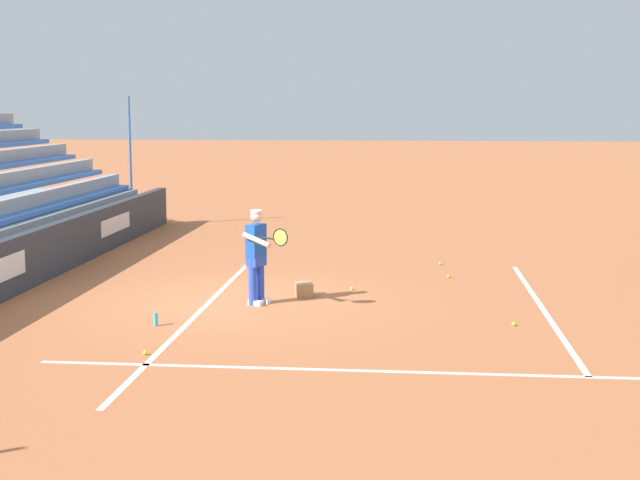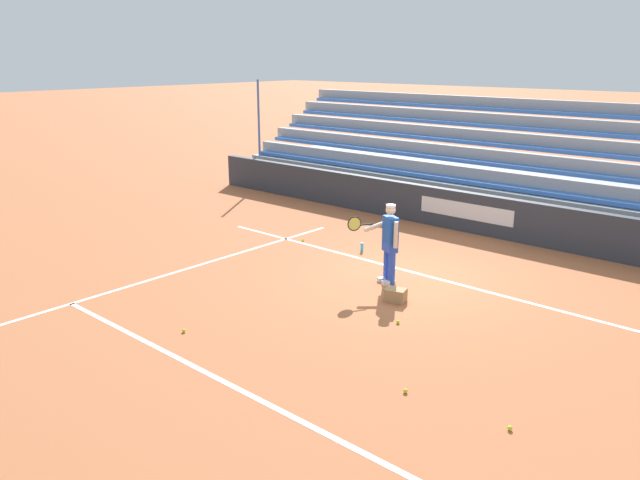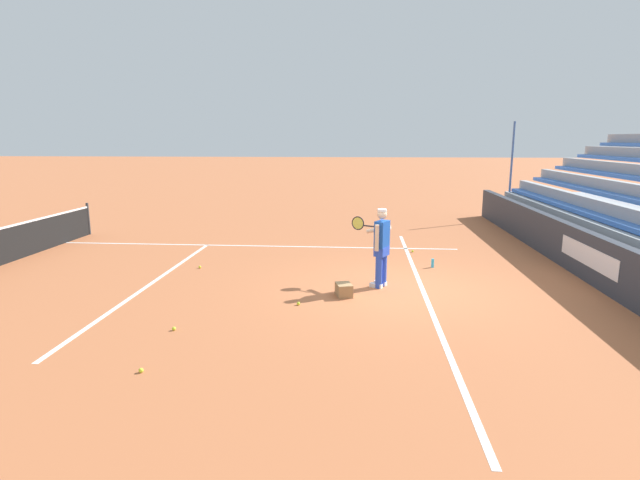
% 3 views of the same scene
% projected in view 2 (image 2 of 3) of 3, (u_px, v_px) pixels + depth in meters
% --- Properties ---
extents(ground_plane, '(160.00, 160.00, 0.00)m').
position_uv_depth(ground_plane, '(404.00, 279.00, 13.56)').
color(ground_plane, '#B7663D').
extents(court_baseline_white, '(12.00, 0.10, 0.01)m').
position_uv_depth(court_baseline_white, '(417.00, 273.00, 13.92)').
color(court_baseline_white, white).
rests_on(court_baseline_white, ground).
extents(court_sideline_white, '(0.10, 12.00, 0.01)m').
position_uv_depth(court_sideline_white, '(138.00, 283.00, 13.30)').
color(court_sideline_white, white).
rests_on(court_sideline_white, ground).
extents(court_service_line_white, '(8.22, 0.10, 0.01)m').
position_uv_depth(court_service_line_white, '(203.00, 371.00, 9.61)').
color(court_service_line_white, white).
rests_on(court_service_line_white, ground).
extents(back_wall_sponsor_board, '(21.56, 0.25, 1.10)m').
position_uv_depth(back_wall_sponsor_board, '(498.00, 217.00, 16.53)').
color(back_wall_sponsor_board, '#2D333D').
rests_on(back_wall_sponsor_board, ground).
extents(bleacher_stand, '(20.48, 4.00, 3.85)m').
position_uv_depth(bleacher_stand, '(539.00, 193.00, 18.36)').
color(bleacher_stand, '#9EA3A8').
rests_on(bleacher_stand, ground).
extents(tennis_player, '(0.90, 0.88, 1.71)m').
position_uv_depth(tennis_player, '(389.00, 243.00, 13.11)').
color(tennis_player, blue).
rests_on(tennis_player, ground).
extents(ball_box_cardboard, '(0.47, 0.40, 0.26)m').
position_uv_depth(ball_box_cardboard, '(396.00, 295.00, 12.32)').
color(ball_box_cardboard, '#A87F51').
rests_on(ball_box_cardboard, ground).
extents(tennis_ball_stray_back, '(0.07, 0.07, 0.07)m').
position_uv_depth(tennis_ball_stray_back, '(303.00, 240.00, 16.33)').
color(tennis_ball_stray_back, '#CCE533').
rests_on(tennis_ball_stray_back, ground).
extents(tennis_ball_by_box, '(0.07, 0.07, 0.07)m').
position_uv_depth(tennis_ball_by_box, '(398.00, 322.00, 11.31)').
color(tennis_ball_by_box, '#CCE533').
rests_on(tennis_ball_by_box, ground).
extents(tennis_ball_toward_net, '(0.07, 0.07, 0.07)m').
position_uv_depth(tennis_ball_toward_net, '(510.00, 428.00, 8.09)').
color(tennis_ball_toward_net, '#CCE533').
rests_on(tennis_ball_toward_net, ground).
extents(tennis_ball_far_left, '(0.07, 0.07, 0.07)m').
position_uv_depth(tennis_ball_far_left, '(405.00, 391.00, 8.99)').
color(tennis_ball_far_left, '#CCE533').
rests_on(tennis_ball_far_left, ground).
extents(tennis_ball_on_baseline, '(0.07, 0.07, 0.07)m').
position_uv_depth(tennis_ball_on_baseline, '(184.00, 331.00, 10.95)').
color(tennis_ball_on_baseline, '#CCE533').
rests_on(tennis_ball_on_baseline, ground).
extents(water_bottle, '(0.07, 0.07, 0.22)m').
position_uv_depth(water_bottle, '(362.00, 247.00, 15.46)').
color(water_bottle, '#33B2E5').
rests_on(water_bottle, ground).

